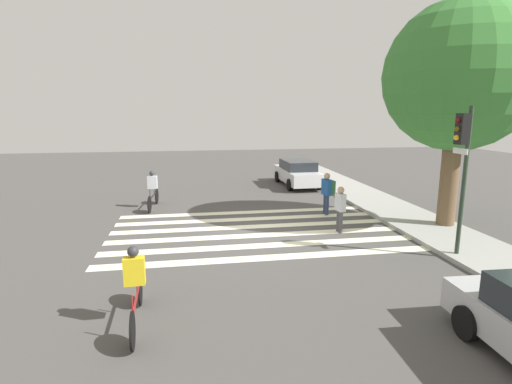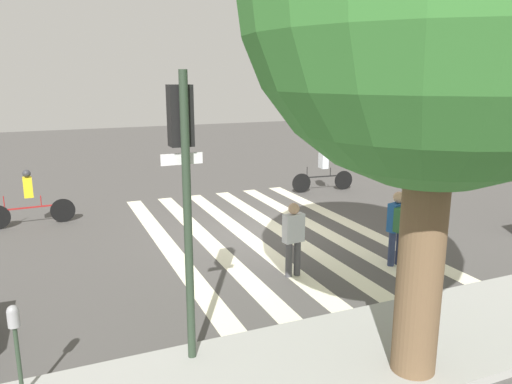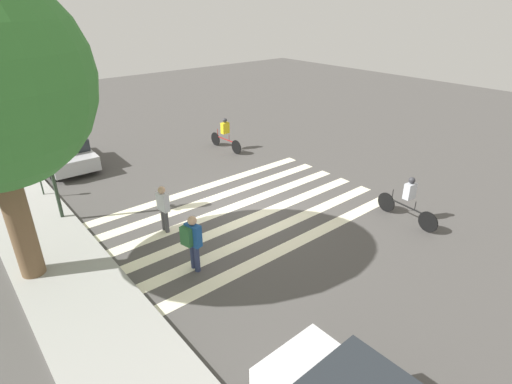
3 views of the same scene
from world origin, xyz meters
The scene contains 10 objects.
ground_plane centered at (0.00, 0.00, 0.00)m, with size 60.00×60.00×0.00m, color #4C4947.
sidewalk_curb centered at (0.00, 6.25, 0.07)m, with size 36.00×2.50×0.14m.
crosswalk_stripes centered at (0.00, 0.00, 0.00)m, with size 5.82×10.00×0.01m.
traffic_light centered at (3.58, 5.24, 3.03)m, with size 0.60×0.50×4.32m.
parking_meter centered at (5.89, 5.39, 1.06)m, with size 0.15×0.15×1.42m.
pedestrian_adult_yellow_jacket centered at (0.63, 2.94, 0.92)m, with size 0.47×0.26×1.63m.
pedestrian_adult_blue_shirt centered at (-1.80, 3.33, 1.01)m, with size 0.51×0.47×1.73m.
cyclist_mid_street centered at (5.86, -3.30, 0.87)m, with size 2.43×0.41×1.64m.
cyclist_near_curb centered at (-4.10, -3.80, 0.87)m, with size 2.42×0.42×1.65m.
car_parked_dark_suv centered at (8.78, 3.67, 0.73)m, with size 4.40×2.16×1.42m.
Camera 3 is at (-10.09, 7.94, 6.98)m, focal length 28.00 mm.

